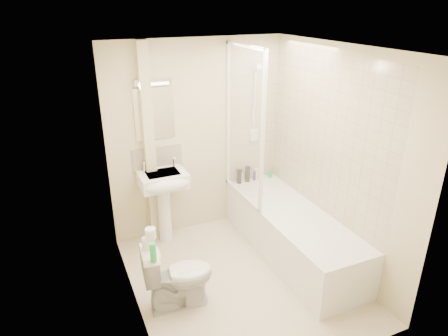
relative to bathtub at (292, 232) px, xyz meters
name	(u,v)px	position (x,y,z in m)	size (l,w,h in m)	color
floor	(241,279)	(-0.75, -0.20, -0.29)	(2.50, 2.50, 0.00)	beige
wall_back	(198,139)	(-0.75, 1.05, 0.91)	(2.20, 0.02, 2.40)	beige
wall_left	(128,199)	(-1.85, -0.20, 0.91)	(0.02, 2.50, 2.40)	beige
wall_right	(336,161)	(0.35, -0.20, 0.91)	(0.02, 2.50, 2.40)	beige
ceiling	(245,48)	(-0.75, -0.20, 2.11)	(2.20, 2.50, 0.02)	white
tile_back	(253,115)	(0.00, 1.04, 1.14)	(0.70, 0.01, 1.75)	beige
tile_right	(325,135)	(0.34, 0.00, 1.14)	(0.01, 2.10, 1.75)	beige
pipe_boxing	(149,148)	(-1.37, 0.99, 0.91)	(0.12, 0.12, 2.40)	beige
splashback	(157,159)	(-1.27, 1.04, 0.74)	(0.60, 0.01, 0.30)	beige
mirror	(154,114)	(-1.27, 1.04, 1.29)	(0.46, 0.01, 0.60)	white
strip_light	(153,82)	(-1.27, 1.02, 1.66)	(0.42, 0.07, 0.07)	silver
bathtub	(292,232)	(0.00, 0.00, 0.00)	(0.70, 2.10, 0.55)	white
shower_screen	(244,126)	(-0.35, 0.60, 1.16)	(0.04, 0.92, 1.80)	white
shower_fixture	(255,107)	(0.00, 0.99, 1.26)	(0.10, 0.16, 0.99)	white
pedestal_sink	(164,188)	(-1.27, 0.81, 0.45)	(0.55, 0.50, 1.05)	white
bottle_black_a	(239,176)	(-0.22, 0.96, 0.36)	(0.07, 0.07, 0.19)	black
bottle_white_a	(241,178)	(-0.19, 0.96, 0.33)	(0.05, 0.05, 0.13)	silver
bottle_black_b	(248,174)	(-0.10, 0.96, 0.37)	(0.07, 0.07, 0.21)	black
bottle_blue	(255,176)	(0.01, 0.96, 0.32)	(0.04, 0.04, 0.13)	navy
bottle_cream	(256,174)	(0.04, 0.96, 0.34)	(0.06, 0.06, 0.16)	beige
bottle_white_b	(260,175)	(0.10, 0.96, 0.32)	(0.05, 0.05, 0.12)	white
bottle_green	(270,174)	(0.25, 0.96, 0.30)	(0.06, 0.06, 0.09)	green
toilet	(178,276)	(-1.47, -0.29, 0.05)	(0.69, 0.44, 0.67)	white
toilet_roll_lower	(148,243)	(-1.72, -0.22, 0.44)	(0.10, 0.10, 0.11)	white
toilet_roll_upper	(151,233)	(-1.69, -0.23, 0.54)	(0.10, 0.10, 0.10)	white
green_bottle	(153,252)	(-1.72, -0.43, 0.47)	(0.06, 0.06, 0.18)	green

